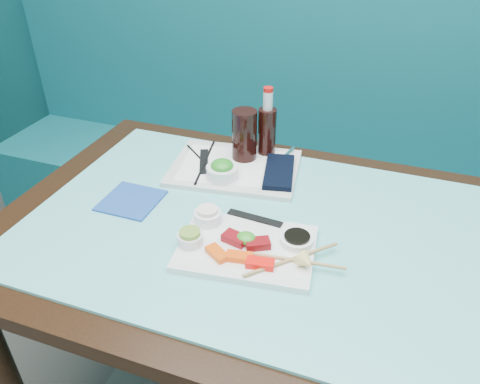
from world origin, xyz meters
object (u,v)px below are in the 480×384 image
(booth_bench, at_px, (325,187))
(blue_napkin, at_px, (131,200))
(serving_tray, at_px, (235,168))
(seaweed_bowl, at_px, (222,172))
(sashimi_plate, at_px, (247,248))
(dining_table, at_px, (273,256))
(cola_bottle_body, at_px, (267,134))
(cola_glass, at_px, (244,135))

(booth_bench, bearing_deg, blue_napkin, -114.60)
(serving_tray, height_order, seaweed_bowl, seaweed_bowl)
(sashimi_plate, bearing_deg, serving_tray, 107.47)
(dining_table, xyz_separation_m, cola_bottle_body, (-0.13, 0.34, 0.17))
(seaweed_bowl, distance_m, blue_napkin, 0.26)
(blue_napkin, bearing_deg, seaweed_bowl, 42.20)
(sashimi_plate, bearing_deg, seaweed_bowl, 114.97)
(dining_table, bearing_deg, sashimi_plate, -109.05)
(dining_table, height_order, serving_tray, serving_tray)
(seaweed_bowl, relative_size, cola_glass, 0.59)
(sashimi_plate, xyz_separation_m, blue_napkin, (-0.36, 0.09, -0.01))
(dining_table, distance_m, cola_bottle_body, 0.40)
(dining_table, height_order, cola_glass, cola_glass)
(seaweed_bowl, bearing_deg, blue_napkin, -137.80)
(dining_table, relative_size, cola_bottle_body, 8.93)
(cola_glass, relative_size, cola_bottle_body, 0.98)
(serving_tray, bearing_deg, cola_bottle_body, 52.70)
(sashimi_plate, height_order, seaweed_bowl, seaweed_bowl)
(serving_tray, distance_m, cola_bottle_body, 0.15)
(booth_bench, height_order, sashimi_plate, booth_bench)
(dining_table, bearing_deg, cola_bottle_body, 110.34)
(booth_bench, bearing_deg, serving_tray, -107.35)
(serving_tray, bearing_deg, blue_napkin, -136.72)
(dining_table, xyz_separation_m, blue_napkin, (-0.39, -0.02, 0.09))
(cola_glass, distance_m, cola_bottle_body, 0.08)
(seaweed_bowl, xyz_separation_m, blue_napkin, (-0.19, -0.17, -0.03))
(serving_tray, bearing_deg, cola_glass, 72.03)
(serving_tray, bearing_deg, seaweed_bowl, -105.26)
(dining_table, height_order, cola_bottle_body, cola_bottle_body)
(serving_tray, xyz_separation_m, cola_glass, (0.01, 0.05, 0.08))
(serving_tray, distance_m, cola_glass, 0.10)
(sashimi_plate, relative_size, cola_glass, 2.01)
(booth_bench, xyz_separation_m, sashimi_plate, (-0.04, -0.94, 0.39))
(seaweed_bowl, bearing_deg, cola_bottle_body, 68.57)
(dining_table, distance_m, sashimi_plate, 0.15)
(cola_bottle_body, bearing_deg, serving_tray, -119.64)
(blue_napkin, bearing_deg, serving_tray, 50.94)
(sashimi_plate, distance_m, blue_napkin, 0.37)
(seaweed_bowl, height_order, cola_bottle_body, cola_bottle_body)
(cola_glass, height_order, blue_napkin, cola_glass)
(blue_napkin, bearing_deg, booth_bench, 65.40)
(booth_bench, xyz_separation_m, serving_tray, (-0.19, -0.61, 0.39))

